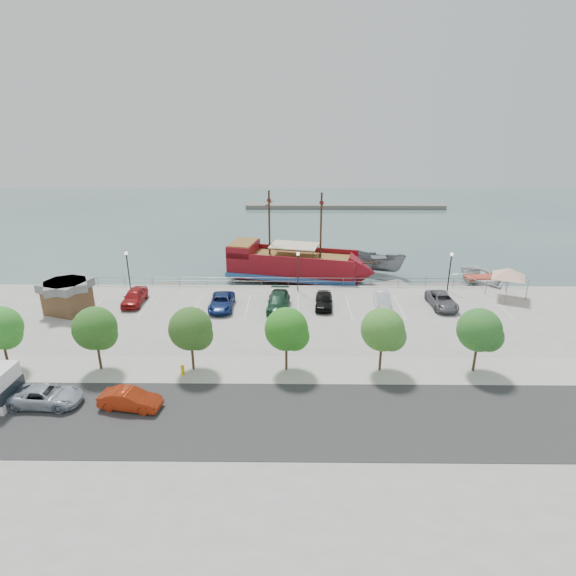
{
  "coord_description": "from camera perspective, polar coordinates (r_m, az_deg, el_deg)",
  "views": [
    {
      "loc": [
        -0.55,
        -41.56,
        18.72
      ],
      "look_at": [
        -1.0,
        2.0,
        2.0
      ],
      "focal_mm": 30.0,
      "sensor_mm": 36.0,
      "label": 1
    }
  ],
  "objects": [
    {
      "name": "parked_car_e",
      "position": [
        47.26,
        4.27,
        -1.46
      ],
      "size": [
        1.96,
        4.29,
        1.43
      ],
      "primitive_type": "imported",
      "rotation": [
        0.0,
        0.0,
        -0.07
      ],
      "color": "black",
      "rests_on": "land_slab"
    },
    {
      "name": "ground",
      "position": [
        46.01,
        1.22,
        -4.39
      ],
      "size": [
        160.0,
        160.0,
        0.0
      ],
      "primitive_type": "plane",
      "color": "#3D5754"
    },
    {
      "name": "far_shore",
      "position": [
        99.04,
        6.79,
        9.61
      ],
      "size": [
        40.0,
        3.0,
        0.8
      ],
      "primitive_type": "cube",
      "color": "#676259",
      "rests_on": "ground"
    },
    {
      "name": "tree_d",
      "position": [
        35.07,
        0.04,
        -5.1
      ],
      "size": [
        3.3,
        3.2,
        5.0
      ],
      "color": "#473321",
      "rests_on": "sidewalk"
    },
    {
      "name": "dock_west",
      "position": [
        55.72,
        -11.99,
        0.0
      ],
      "size": [
        7.03,
        2.95,
        0.39
      ],
      "primitive_type": "cube",
      "rotation": [
        0.0,
        0.0,
        -0.15
      ],
      "color": "#6B6559",
      "rests_on": "ground"
    },
    {
      "name": "parked_car_g",
      "position": [
        49.58,
        17.78,
        -1.41
      ],
      "size": [
        2.44,
        4.9,
        1.34
      ],
      "primitive_type": "imported",
      "rotation": [
        0.0,
        0.0,
        0.05
      ],
      "color": "#5D5C63",
      "rests_on": "land_slab"
    },
    {
      "name": "parked_car_c",
      "position": [
        47.27,
        -7.87,
        -1.66
      ],
      "size": [
        2.29,
        4.86,
        1.34
      ],
      "primitive_type": "imported",
      "rotation": [
        0.0,
        0.0,
        0.01
      ],
      "color": "navy",
      "rests_on": "land_slab"
    },
    {
      "name": "parked_car_f",
      "position": [
        48.58,
        11.07,
        -1.24
      ],
      "size": [
        1.52,
        4.05,
        1.32
      ],
      "primitive_type": "imported",
      "rotation": [
        0.0,
        0.0,
        -0.03
      ],
      "color": "white",
      "rests_on": "land_slab"
    },
    {
      "name": "street",
      "position": [
        31.69,
        1.53,
        -15.21
      ],
      "size": [
        100.0,
        8.0,
        0.04
      ],
      "primitive_type": "cube",
      "color": "#2F2F2F",
      "rests_on": "land_slab"
    },
    {
      "name": "speedboat",
      "position": [
        59.63,
        22.03,
        0.87
      ],
      "size": [
        6.21,
        8.01,
        1.52
      ],
      "primitive_type": "imported",
      "rotation": [
        0.0,
        0.0,
        0.14
      ],
      "color": "silver",
      "rests_on": "ground"
    },
    {
      "name": "land_slab",
      "position": [
        28.22,
        1.68,
        -22.22
      ],
      "size": [
        100.0,
        58.0,
        1.2
      ],
      "primitive_type": "cube",
      "color": "gray",
      "rests_on": "ground"
    },
    {
      "name": "lamp_post_left",
      "position": [
        53.51,
        -18.49,
        2.73
      ],
      "size": [
        0.36,
        0.36,
        4.28
      ],
      "color": "black",
      "rests_on": "land_slab"
    },
    {
      "name": "shed",
      "position": [
        50.45,
        -24.71,
        -0.81
      ],
      "size": [
        4.75,
        4.75,
        3.07
      ],
      "rotation": [
        0.0,
        0.0,
        -0.34
      ],
      "color": "brown",
      "rests_on": "land_slab"
    },
    {
      "name": "street_sedan",
      "position": [
        33.84,
        -18.21,
        -12.44
      ],
      "size": [
        4.24,
        2.04,
        1.34
      ],
      "primitive_type": "imported",
      "rotation": [
        0.0,
        0.0,
        1.41
      ],
      "color": "#AD2B0E",
      "rests_on": "street"
    },
    {
      "name": "canopy_tent",
      "position": [
        53.56,
        24.81,
        2.14
      ],
      "size": [
        5.69,
        5.69,
        3.66
      ],
      "rotation": [
        0.0,
        0.0,
        0.37
      ],
      "color": "slate",
      "rests_on": "land_slab"
    },
    {
      "name": "dock_mid",
      "position": [
        55.2,
        10.43,
        -0.05
      ],
      "size": [
        7.9,
        5.22,
        0.44
      ],
      "primitive_type": "cube",
      "rotation": [
        0.0,
        0.0,
        0.43
      ],
      "color": "gray",
      "rests_on": "ground"
    },
    {
      "name": "patrol_boat",
      "position": [
        60.05,
        10.64,
        2.75
      ],
      "size": [
        7.1,
        5.15,
        2.58
      ],
      "primitive_type": "imported",
      "rotation": [
        0.0,
        0.0,
        1.12
      ],
      "color": "slate",
      "rests_on": "ground"
    },
    {
      "name": "pirate_ship",
      "position": [
        56.49,
        1.81,
        2.55
      ],
      "size": [
        17.86,
        8.39,
        11.07
      ],
      "rotation": [
        0.0,
        0.0,
        -0.22
      ],
      "color": "maroon",
      "rests_on": "ground"
    },
    {
      "name": "parked_car_a",
      "position": [
        50.3,
        -17.74,
        -0.97
      ],
      "size": [
        1.82,
        4.5,
        1.53
      ],
      "primitive_type": "imported",
      "rotation": [
        0.0,
        0.0,
        0.0
      ],
      "color": "maroon",
      "rests_on": "land_slab"
    },
    {
      "name": "tree_f",
      "position": [
        37.65,
        21.95,
        -4.83
      ],
      "size": [
        3.3,
        3.2,
        5.0
      ],
      "color": "#473321",
      "rests_on": "sidewalk"
    },
    {
      "name": "tree_b",
      "position": [
        37.87,
        -21.73,
        -4.64
      ],
      "size": [
        3.3,
        3.2,
        5.0
      ],
      "color": "#473321",
      "rests_on": "sidewalk"
    },
    {
      "name": "street_van",
      "position": [
        36.32,
        -26.81,
        -11.34
      ],
      "size": [
        4.86,
        2.38,
        1.33
      ],
      "primitive_type": "imported",
      "rotation": [
        0.0,
        0.0,
        1.53
      ],
      "color": "#A1A9B7",
      "rests_on": "street"
    },
    {
      "name": "lamp_post_right",
      "position": [
        53.23,
        18.7,
        2.61
      ],
      "size": [
        0.36,
        0.36,
        4.28
      ],
      "color": "black",
      "rests_on": "land_slab"
    },
    {
      "name": "seawall_railing",
      "position": [
        52.61,
        1.15,
        0.76
      ],
      "size": [
        50.0,
        0.06,
        1.0
      ],
      "color": "slate",
      "rests_on": "land_slab"
    },
    {
      "name": "dock_east",
      "position": [
        56.62,
        16.73,
        -0.08
      ],
      "size": [
        8.0,
        3.95,
        0.44
      ],
      "primitive_type": "cube",
      "rotation": [
        0.0,
        0.0,
        0.24
      ],
      "color": "slate",
      "rests_on": "ground"
    },
    {
      "name": "fire_hydrant",
      "position": [
        36.69,
        -12.38,
        -9.44
      ],
      "size": [
        0.28,
        0.28,
        0.81
      ],
      "rotation": [
        0.0,
        0.0,
        -0.15
      ],
      "color": "#F0B202",
      "rests_on": "sidewalk"
    },
    {
      "name": "lamp_post_mid",
      "position": [
        50.59,
        1.19,
        2.82
      ],
      "size": [
        0.36,
        0.36,
        4.28
      ],
      "color": "black",
      "rests_on": "land_slab"
    },
    {
      "name": "sidewalk",
      "position": [
        36.7,
        1.39,
        -9.66
      ],
      "size": [
        100.0,
        4.0,
        0.05
      ],
      "primitive_type": "cube",
      "color": "#ABA691",
      "rests_on": "land_slab"
    },
    {
      "name": "tree_a",
      "position": [
        41.03,
        -30.84,
        -4.25
      ],
      "size": [
        3.3,
        3.2,
        5.0
      ],
      "color": "#473321",
      "rests_on": "sidewalk"
    },
    {
      "name": "parked_car_d",
      "position": [
        46.66,
        -1.13,
        -1.65
      ],
      "size": [
        2.32,
        5.29,
        1.51
      ],
      "primitive_type": "imported",
      "rotation": [
        0.0,
        0.0,
        -0.04
      ],
      "color": "#143723",
      "rests_on": "land_slab"
    },
    {
      "name": "tree_c",
      "position": [
        35.82,
        -11.27,
        -4.95
      ],
      "size": [
        3.3,
        3.2,
        5.0
      ],
      "color": "#473321",
      "rests_on": "sidewalk"
    },
    {
      "name": "tree_e",
      "position": [
        35.7,
        11.39,
        -5.05
      ],
      "size": [
        3.3,
        3.2,
        5.0
      ],
      "color": "#473321",
      "rests_on": "sidewalk"
    }
  ]
}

